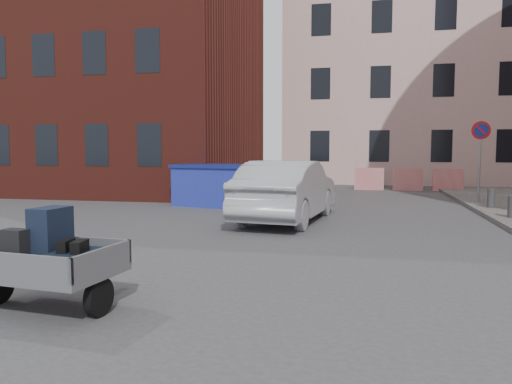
# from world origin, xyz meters

# --- Properties ---
(ground) EXTENTS (120.00, 120.00, 0.00)m
(ground) POSITION_xyz_m (0.00, 0.00, 0.00)
(ground) COLOR #38383A
(ground) RESTS_ON ground
(building_brick) EXTENTS (12.00, 10.00, 14.00)m
(building_brick) POSITION_xyz_m (-9.00, 13.00, 7.00)
(building_brick) COLOR #591E16
(building_brick) RESTS_ON ground
(building_pink) EXTENTS (16.00, 8.00, 14.00)m
(building_pink) POSITION_xyz_m (6.00, 22.00, 7.00)
(building_pink) COLOR #CAA59B
(building_pink) RESTS_ON ground
(far_building) EXTENTS (6.00, 6.00, 8.00)m
(far_building) POSITION_xyz_m (-20.00, 22.00, 4.00)
(far_building) COLOR maroon
(far_building) RESTS_ON ground
(no_parking_sign) EXTENTS (0.60, 0.09, 2.65)m
(no_parking_sign) POSITION_xyz_m (6.00, 9.48, 2.01)
(no_parking_sign) COLOR gray
(no_parking_sign) RESTS_ON sidewalk
(barriers) EXTENTS (4.70, 0.18, 1.00)m
(barriers) POSITION_xyz_m (4.20, 15.00, 0.50)
(barriers) COLOR red
(barriers) RESTS_ON ground
(trailer) EXTENTS (1.71, 1.88, 1.20)m
(trailer) POSITION_xyz_m (-1.31, -3.09, 0.61)
(trailer) COLOR black
(trailer) RESTS_ON ground
(dumpster) EXTENTS (3.52, 2.32, 1.36)m
(dumpster) POSITION_xyz_m (-2.15, 7.50, 0.68)
(dumpster) COLOR #2230A6
(dumpster) RESTS_ON ground
(silver_car) EXTENTS (2.18, 4.91, 1.57)m
(silver_car) POSITION_xyz_m (0.36, 4.60, 0.78)
(silver_car) COLOR #9C9EA3
(silver_car) RESTS_ON ground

